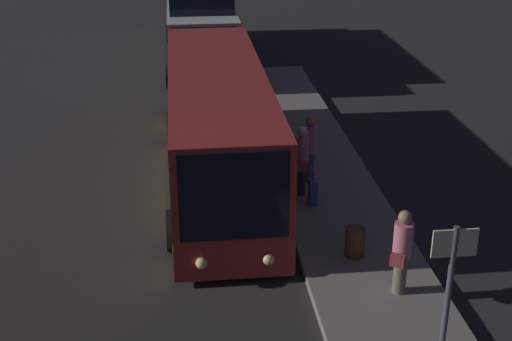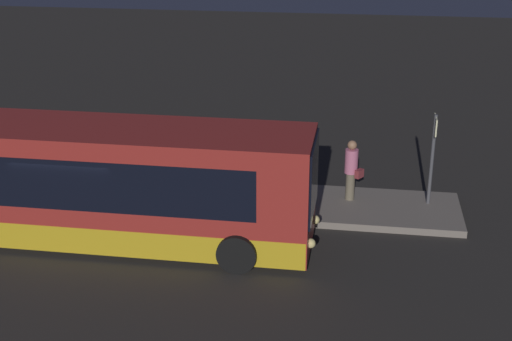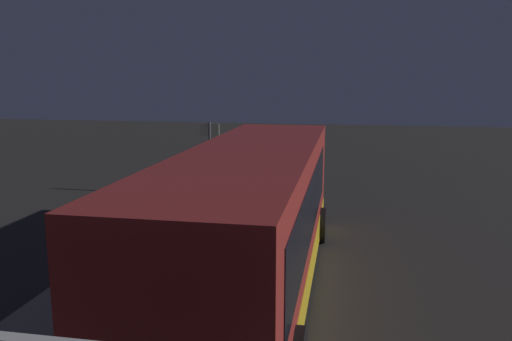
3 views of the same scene
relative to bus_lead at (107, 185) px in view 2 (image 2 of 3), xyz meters
The scene contains 9 objects.
ground 1.70m from the bus_lead, 169.11° to the right, with size 80.00×80.00×0.00m, color #2B2826.
platform 3.22m from the bus_lead, 104.26° to the left, with size 20.00×2.66×0.20m.
bus_lead is the anchor object (origin of this frame).
passenger_boarding 6.93m from the bus_lead, 27.31° to the left, with size 0.64×0.57×1.80m.
passenger_waiting 2.49m from the bus_lead, 73.97° to the left, with size 0.45×0.45×1.83m.
passenger_with_bags 2.53m from the bus_lead, 53.31° to the left, with size 0.54×0.38×1.85m.
suitcase 3.18m from the bus_lead, 47.09° to the left, with size 0.32×0.18×0.87m.
sign_post 8.99m from the bus_lead, 21.04° to the left, with size 0.10×0.74×2.65m.
trash_bin 5.44m from the bus_lead, 29.75° to the left, with size 0.44×0.44×0.65m.
Camera 2 is at (7.11, -15.99, 8.45)m, focal length 50.00 mm.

